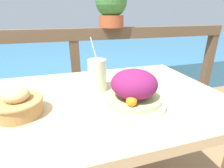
{
  "coord_description": "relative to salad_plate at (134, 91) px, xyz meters",
  "views": [
    {
      "loc": [
        -0.12,
        -0.69,
        1.05
      ],
      "look_at": [
        0.09,
        -0.02,
        0.77
      ],
      "focal_mm": 28.0,
      "sensor_mm": 36.0,
      "label": 1
    }
  ],
  "objects": [
    {
      "name": "patio_table",
      "position": [
        -0.15,
        0.12,
        -0.16
      ],
      "size": [
        1.19,
        0.75,
        0.71
      ],
      "color": "tan",
      "rests_on": "ground_plane"
    },
    {
      "name": "drink_glass",
      "position": [
        -0.1,
        0.19,
        0.01
      ],
      "size": [
        0.09,
        0.09,
        0.25
      ],
      "color": "beige",
      "rests_on": "patio_table"
    },
    {
      "name": "sea_backdrop",
      "position": [
        -0.15,
        3.34,
        -0.57
      ],
      "size": [
        12.0,
        4.0,
        0.41
      ],
      "color": "teal",
      "rests_on": "ground_plane"
    },
    {
      "name": "orange_near_basket",
      "position": [
        -0.08,
        0.39,
        -0.02
      ],
      "size": [
        0.08,
        0.08,
        0.08
      ],
      "color": "orange",
      "rests_on": "patio_table"
    },
    {
      "name": "fork",
      "position": [
        0.18,
        0.03,
        -0.06
      ],
      "size": [
        0.03,
        0.18,
        0.0
      ],
      "color": "silver",
      "rests_on": "patio_table"
    },
    {
      "name": "bread_basket",
      "position": [
        -0.42,
        0.06,
        -0.02
      ],
      "size": [
        0.17,
        0.17,
        0.1
      ],
      "color": "#AD7F47",
      "rests_on": "patio_table"
    },
    {
      "name": "knife",
      "position": [
        0.24,
        0.01,
        -0.06
      ],
      "size": [
        0.05,
        0.18,
        0.0
      ],
      "color": "silver",
      "rests_on": "patio_table"
    },
    {
      "name": "potted_plant",
      "position": [
        0.16,
        0.84,
        0.34
      ],
      "size": [
        0.24,
        0.24,
        0.32
      ],
      "color": "#A34C2D",
      "rests_on": "railing_fence"
    },
    {
      "name": "railing_fence",
      "position": [
        -0.15,
        0.84,
        -0.05
      ],
      "size": [
        2.8,
        0.08,
        0.95
      ],
      "color": "brown",
      "rests_on": "ground_plane"
    },
    {
      "name": "salad_plate",
      "position": [
        0.0,
        0.0,
        0.0
      ],
      "size": [
        0.26,
        0.26,
        0.15
      ],
      "color": "white",
      "rests_on": "patio_table"
    }
  ]
}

